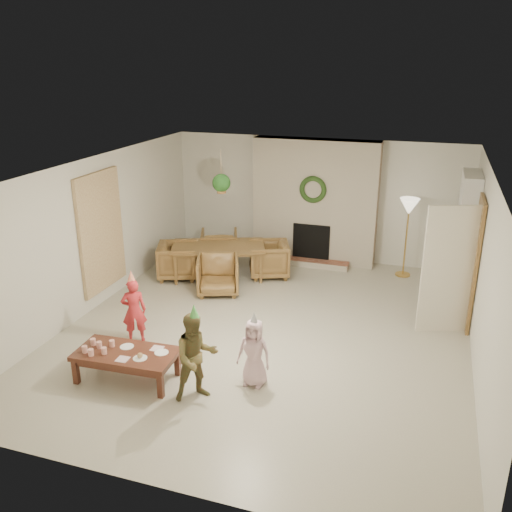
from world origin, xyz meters
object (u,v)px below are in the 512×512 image
at_px(dining_table, 219,262).
at_px(dining_chair_far, 219,247).
at_px(child_pink, 254,353).
at_px(dining_chair_left, 178,261).
at_px(child_red, 134,311).
at_px(child_plaid, 196,357).
at_px(coffee_table_top, 126,354).
at_px(dining_chair_near, 218,275).
at_px(dining_chair_right, 269,259).

xyz_separation_m(dining_table, dining_chair_far, (-0.27, 0.72, 0.03)).
bearing_deg(dining_chair_far, child_pink, 96.56).
xyz_separation_m(dining_chair_left, child_pink, (2.53, -3.02, 0.11)).
xyz_separation_m(dining_chair_far, child_pink, (2.08, -4.02, 0.11)).
distance_m(child_red, child_plaid, 1.79).
bearing_deg(dining_chair_far, coffee_table_top, 75.24).
distance_m(dining_chair_left, child_plaid, 4.03).
relative_size(dining_table, dining_chair_left, 2.34).
height_order(child_red, child_plaid, child_plaid).
height_order(dining_table, child_red, child_red).
height_order(dining_table, dining_chair_left, dining_chair_left).
distance_m(dining_chair_near, child_pink, 3.00).
bearing_deg(dining_chair_right, dining_chair_far, -128.66).
bearing_deg(child_plaid, child_pink, 2.94).
height_order(dining_table, dining_chair_far, dining_chair_far).
height_order(dining_chair_left, child_pink, child_pink).
xyz_separation_m(dining_chair_left, coffee_table_top, (0.92, -3.43, 0.03)).
relative_size(dining_chair_far, dining_chair_left, 1.00).
bearing_deg(dining_table, dining_chair_right, -0.00).
bearing_deg(dining_chair_right, child_pink, -6.83).
xyz_separation_m(dining_chair_near, dining_chair_far, (-0.55, 1.44, 0.00)).
relative_size(dining_chair_far, dining_chair_right, 1.00).
height_order(dining_chair_far, coffee_table_top, dining_chair_far).
bearing_deg(coffee_table_top, child_pink, 11.50).
height_order(dining_chair_right, child_red, child_red).
bearing_deg(coffee_table_top, child_red, 111.25).
distance_m(dining_table, child_plaid, 4.00).
bearing_deg(child_pink, dining_chair_near, 123.46).
xyz_separation_m(coffee_table_top, child_plaid, (1.03, -0.09, 0.19)).
bearing_deg(dining_chair_right, dining_table, -90.00).
bearing_deg(child_plaid, dining_chair_left, 80.95).
xyz_separation_m(dining_chair_left, child_red, (0.49, -2.48, 0.15)).
bearing_deg(dining_chair_near, child_red, -124.64).
bearing_deg(coffee_table_top, dining_chair_near, 85.74).
relative_size(dining_chair_left, child_pink, 0.82).
bearing_deg(coffee_table_top, dining_chair_right, 77.36).
height_order(dining_chair_left, child_plaid, child_plaid).
distance_m(dining_chair_right, child_pink, 3.75).
bearing_deg(dining_chair_near, child_plaid, -93.55).
distance_m(dining_chair_left, child_pink, 3.94).
distance_m(dining_chair_far, dining_chair_left, 1.09).
distance_m(dining_chair_right, coffee_table_top, 4.11).
height_order(dining_chair_near, child_pink, child_pink).
bearing_deg(child_red, dining_chair_near, -133.61).
bearing_deg(dining_table, dining_chair_far, 90.00).
relative_size(dining_chair_far, child_red, 0.76).
bearing_deg(child_pink, dining_table, 121.43).
xyz_separation_m(dining_table, dining_chair_right, (0.90, 0.34, 0.03)).
height_order(child_red, child_pink, child_red).
bearing_deg(dining_table, coffee_table_top, -107.79).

